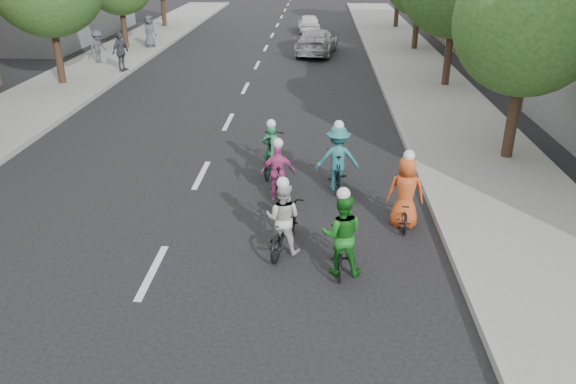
# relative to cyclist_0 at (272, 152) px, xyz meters

# --- Properties ---
(ground) EXTENTS (120.00, 120.00, 0.00)m
(ground) POSITION_rel_cyclist_0_xyz_m (-1.95, -5.28, -0.61)
(ground) COLOR black
(ground) RESTS_ON ground
(sidewalk_left) EXTENTS (4.00, 80.00, 0.15)m
(sidewalk_left) POSITION_rel_cyclist_0_xyz_m (-9.95, 4.72, -0.53)
(sidewalk_left) COLOR gray
(sidewalk_left) RESTS_ON ground
(curb_left) EXTENTS (0.18, 80.00, 0.18)m
(curb_left) POSITION_rel_cyclist_0_xyz_m (-8.00, 4.72, -0.52)
(curb_left) COLOR #999993
(curb_left) RESTS_ON ground
(sidewalk_right) EXTENTS (4.00, 80.00, 0.15)m
(sidewalk_right) POSITION_rel_cyclist_0_xyz_m (6.05, 4.72, -0.53)
(sidewalk_right) COLOR gray
(sidewalk_right) RESTS_ON ground
(curb_right) EXTENTS (0.18, 80.00, 0.18)m
(curb_right) POSITION_rel_cyclist_0_xyz_m (4.10, 4.72, -0.52)
(curb_right) COLOR #999993
(curb_right) RESTS_ON ground
(tree_r_0) EXTENTS (4.00, 4.00, 5.97)m
(tree_r_0) POSITION_rel_cyclist_0_xyz_m (6.85, 1.32, 3.36)
(tree_r_0) COLOR black
(tree_r_0) RESTS_ON ground
(cyclist_0) EXTENTS (0.77, 1.95, 1.59)m
(cyclist_0) POSITION_rel_cyclist_0_xyz_m (0.00, 0.00, 0.00)
(cyclist_0) COLOR black
(cyclist_0) RESTS_ON ground
(cyclist_1) EXTENTS (0.84, 1.50, 1.82)m
(cyclist_1) POSITION_rel_cyclist_0_xyz_m (1.75, -5.03, 0.09)
(cyclist_1) COLOR black
(cyclist_1) RESTS_ON ground
(cyclist_2) EXTENTS (0.89, 1.58, 1.62)m
(cyclist_2) POSITION_rel_cyclist_0_xyz_m (0.30, -1.67, -0.02)
(cyclist_2) COLOR black
(cyclist_2) RESTS_ON ground
(cyclist_3) EXTENTS (0.87, 1.57, 1.84)m
(cyclist_3) POSITION_rel_cyclist_0_xyz_m (3.25, -2.98, 0.04)
(cyclist_3) COLOR black
(cyclist_3) RESTS_ON ground
(cyclist_4) EXTENTS (1.00, 1.92, 1.68)m
(cyclist_4) POSITION_rel_cyclist_0_xyz_m (0.58, -4.23, -0.01)
(cyclist_4) COLOR black
(cyclist_4) RESTS_ON ground
(cyclist_5) EXTENTS (1.17, 1.72, 1.88)m
(cyclist_5) POSITION_rel_cyclist_0_xyz_m (1.78, -1.00, 0.12)
(cyclist_5) COLOR black
(cyclist_5) RESTS_ON ground
(follow_car_lead) EXTENTS (2.66, 5.09, 1.41)m
(follow_car_lead) POSITION_rel_cyclist_0_xyz_m (1.13, 17.88, 0.10)
(follow_car_lead) COLOR #ACACB1
(follow_car_lead) RESTS_ON ground
(follow_car_trail) EXTENTS (1.77, 3.79, 1.26)m
(follow_car_trail) POSITION_rel_cyclist_0_xyz_m (0.51, 26.13, 0.02)
(follow_car_trail) COLOR white
(follow_car_trail) RESTS_ON ground
(spectator_0) EXTENTS (0.96, 1.19, 1.61)m
(spectator_0) POSITION_rel_cyclist_0_xyz_m (-10.09, 14.19, 0.35)
(spectator_0) COLOR #484652
(spectator_0) RESTS_ON sidewalk_left
(spectator_1) EXTENTS (0.80, 1.16, 1.83)m
(spectator_1) POSITION_rel_cyclist_0_xyz_m (-8.25, 12.25, 0.46)
(spectator_1) COLOR #484753
(spectator_1) RESTS_ON sidewalk_left
(spectator_2) EXTENTS (0.89, 1.04, 1.80)m
(spectator_2) POSITION_rel_cyclist_0_xyz_m (-8.75, 18.97, 0.44)
(spectator_2) COLOR #4D4D59
(spectator_2) RESTS_ON sidewalk_left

